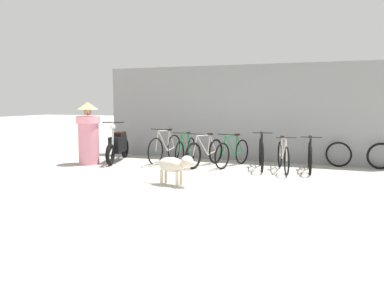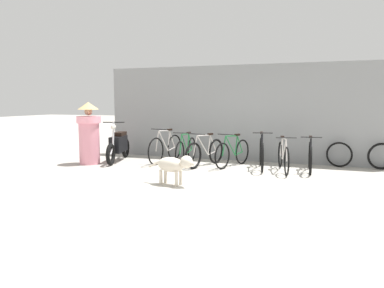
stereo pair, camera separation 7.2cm
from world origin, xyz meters
TOP-DOWN VIEW (x-y plane):
  - ground_plane at (0.00, 0.00)m, footprint 60.00×60.00m
  - shop_wall_back at (0.00, 3.20)m, footprint 8.13×0.20m
  - bicycle_0 at (-1.87, 2.09)m, footprint 0.46×1.66m
  - bicycle_1 at (-1.27, 2.07)m, footprint 0.46×1.65m
  - bicycle_2 at (-0.70, 1.92)m, footprint 0.57×1.63m
  - bicycle_3 at (-0.03, 2.12)m, footprint 0.58×1.55m
  - bicycle_4 at (0.70, 2.10)m, footprint 0.51×1.74m
  - bicycle_5 at (1.24, 1.93)m, footprint 0.56×1.70m
  - bicycle_6 at (1.83, 2.14)m, footprint 0.46×1.62m
  - motorcycle at (-3.18, 1.86)m, footprint 0.68×1.93m
  - stray_dog at (-0.58, -0.34)m, footprint 1.06×0.41m
  - person_in_robes at (-3.66, 1.21)m, footprint 0.74×0.74m
  - spare_tire_left at (3.44, 2.95)m, footprint 0.65×0.15m
  - spare_tire_right at (2.48, 2.96)m, footprint 0.63×0.16m

SIDE VIEW (x-z plane):
  - ground_plane at x=0.00m, z-range 0.00..0.00m
  - spare_tire_right at x=2.48m, z-range 0.00..0.64m
  - spare_tire_left at x=3.44m, z-range 0.00..0.65m
  - bicycle_6 at x=1.83m, z-range -0.08..0.77m
  - bicycle_2 at x=-0.70m, z-range -0.08..0.78m
  - bicycle_3 at x=-0.03m, z-range -0.07..0.78m
  - bicycle_5 at x=1.24m, z-range -0.07..0.77m
  - bicycle_1 at x=-1.27m, z-range -0.07..0.79m
  - bicycle_4 at x=0.70m, z-range -0.08..0.84m
  - bicycle_0 at x=-1.87m, z-range -0.08..0.85m
  - stray_dog at x=-0.58m, z-range 0.10..0.71m
  - motorcycle at x=-3.18m, z-range -0.11..0.99m
  - person_in_robes at x=-3.66m, z-range 0.01..1.63m
  - shop_wall_back at x=0.00m, z-range 0.00..2.63m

